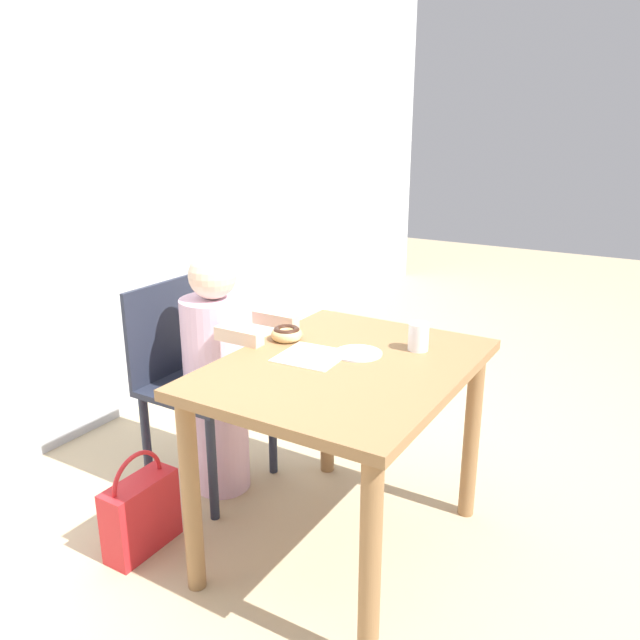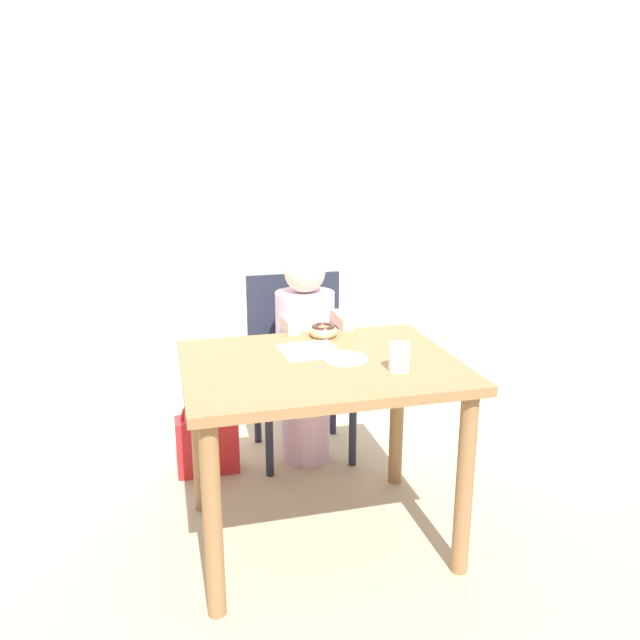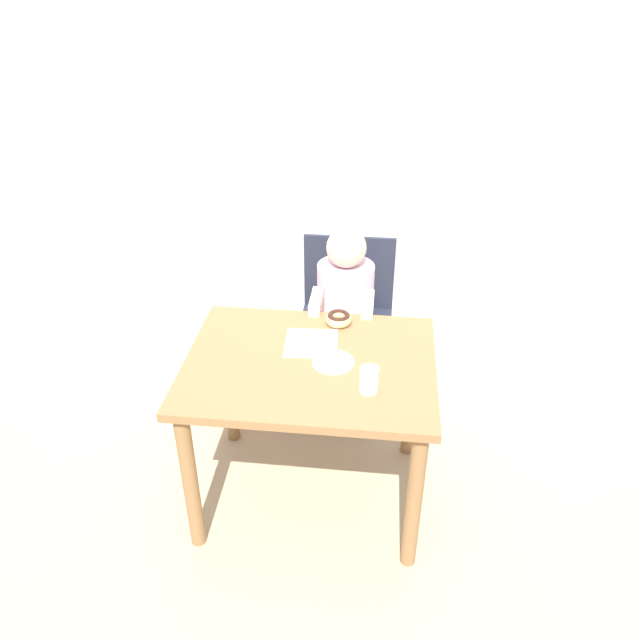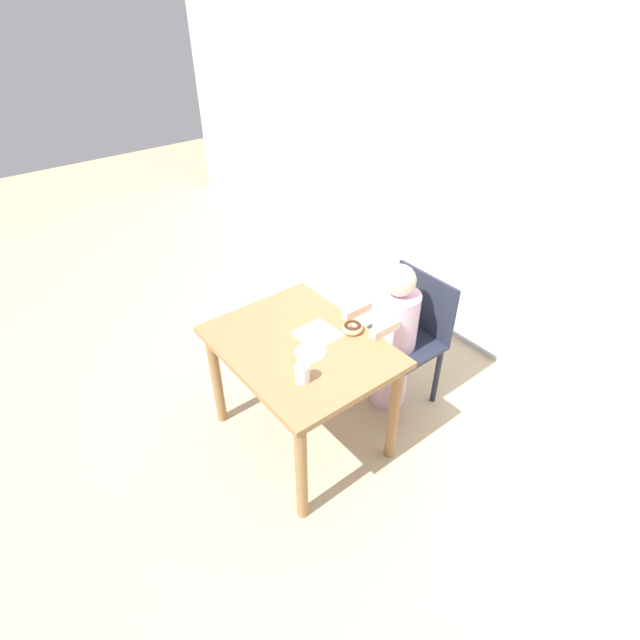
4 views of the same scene
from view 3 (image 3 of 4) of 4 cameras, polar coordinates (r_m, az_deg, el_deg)
The scene contains 10 objects.
ground_plane at distance 2.88m, azimuth -0.81°, elevation -15.42°, with size 12.00×12.00×0.00m, color tan.
wall_back at distance 3.59m, azimuth 2.21°, elevation 17.74°, with size 8.00×0.05×2.50m.
dining_table at distance 2.48m, azimuth -0.91°, elevation -5.98°, with size 0.97×0.75×0.71m.
chair at distance 3.15m, azimuth 2.41°, elevation 0.15°, with size 0.46×0.41×0.85m.
child_figure at distance 3.04m, azimuth 2.25°, elevation -0.44°, with size 0.28×0.43×1.00m.
donut at distance 2.63m, azimuth 1.72°, elevation 0.15°, with size 0.11×0.11×0.05m.
napkin at distance 2.51m, azimuth -0.81°, elevation -2.12°, with size 0.22×0.22×0.00m.
handbag at distance 3.28m, azimuth -6.04°, elevation -5.29°, with size 0.28×0.11×0.38m.
cup at distance 2.24m, azimuth 4.50°, elevation -5.47°, with size 0.07×0.07×0.10m.
plate at distance 2.40m, azimuth 1.22°, elevation -3.82°, with size 0.16×0.16×0.01m.
Camera 3 is at (0.26, -1.95, 2.10)m, focal length 35.00 mm.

